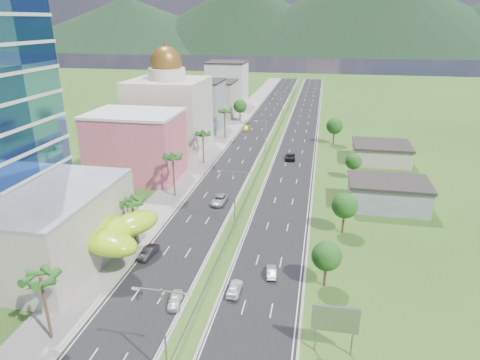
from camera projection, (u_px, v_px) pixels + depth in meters
The scene contains 39 objects.
ground at pixel (222, 256), 67.90m from camera, with size 500.00×500.00×0.00m, color #2D5119.
road_left at pixel (259, 125), 151.91m from camera, with size 11.00×260.00×0.04m, color black.
road_right at pixel (302, 127), 149.25m from camera, with size 11.00×260.00×0.04m, color black.
sidewalk_left at pixel (233, 124), 153.59m from camera, with size 7.00×260.00×0.12m, color gray.
median_guardrail at pixel (275, 137), 133.82m from camera, with size 0.10×216.06×0.76m.
streetlight_median_a at pixel (164, 325), 42.55m from camera, with size 6.04×0.25×11.00m.
streetlight_median_b at pixel (235, 194), 74.71m from camera, with size 6.04×0.25×11.00m.
streetlight_median_c at pixel (266, 136), 111.46m from camera, with size 6.04×0.25×11.00m.
streetlight_median_d at pixel (283, 105), 152.80m from camera, with size 6.04×0.25×11.00m.
streetlight_median_e at pixel (292, 86), 194.15m from camera, with size 6.04×0.25×11.00m.
mall_podium at pixel (12, 225), 66.14m from camera, with size 30.00×24.00×11.00m, color #AAA28C.
lime_canopy at pixel (90, 229), 66.02m from camera, with size 18.00×15.00×7.40m.
pink_shophouse at pixel (136, 147), 99.64m from camera, with size 20.00×15.00×15.00m, color #CC5363.
domed_building at pixel (169, 111), 119.41m from camera, with size 20.00×20.00×28.70m.
midrise_grey at pixel (198, 106), 143.38m from camera, with size 16.00×15.00×16.00m, color gray.
midrise_beige at pixel (214, 99), 164.13m from camera, with size 16.00×15.00×13.00m, color #AAA28C.
midrise_white at pixel (227, 84), 184.38m from camera, with size 16.00×15.00×18.00m, color silver.
billboard at pixel (335, 320), 46.77m from camera, with size 5.20×0.35×6.20m.
shed_near at pixel (388, 195), 85.00m from camera, with size 15.00×10.00×5.00m, color gray.
shed_far at pixel (381, 154), 112.32m from camera, with size 14.00×12.00×4.40m, color #AAA28C.
palm_tree_a at pixel (41, 280), 47.61m from camera, with size 3.60×3.60×9.10m.
palm_tree_b at pixel (132, 203), 70.00m from camera, with size 3.60×3.60×8.10m.
palm_tree_c at pixel (173, 158), 87.87m from camera, with size 3.60×3.60×9.60m.
palm_tree_d at pixel (203, 135), 109.34m from camera, with size 3.60×3.60×8.60m.
palm_tree_e at pixel (225, 113), 132.04m from camera, with size 3.60×3.60×9.40m.
leafy_tree_lfar at pixel (240, 106), 155.97m from camera, with size 4.90×4.90×8.05m.
leafy_tree_ra at pixel (327, 256), 58.77m from camera, with size 4.20×4.20×6.90m.
leafy_tree_rb at pixel (345, 206), 73.72m from camera, with size 4.55×4.55×7.47m.
leafy_tree_rc at pixel (353, 161), 99.19m from camera, with size 3.85×3.85×6.33m.
leafy_tree_rd at pixel (335, 126), 127.04m from camera, with size 4.90×4.90×8.05m.
mountain_ridge at pixel (368, 54), 470.68m from camera, with size 860.00×140.00×90.00m, color black, non-canonical shape.
car_white_near_left at pixel (175, 300), 56.17m from camera, with size 1.62×4.02×1.37m, color silver.
car_dark_left at pixel (148, 252), 67.48m from camera, with size 1.60×4.60×1.52m, color black.
car_silver_mid_left at pixel (219, 200), 87.06m from camera, with size 2.61×5.66×1.57m, color #96989D.
car_yellow_far_left at pixel (247, 128), 144.81m from camera, with size 1.86×4.58×1.33m, color yellow.
car_white_near_right at pixel (234, 288), 58.59m from camera, with size 1.75×4.34×1.48m, color white.
car_silver_right at pixel (271, 272), 62.58m from camera, with size 1.34×3.85×1.27m, color #B4B7BC.
car_dark_far_right at pixel (290, 156), 114.62m from camera, with size 2.57×5.57×1.55m, color black.
motorcycle at pixel (140, 292), 57.88m from camera, with size 0.54×1.80×1.15m, color black.
Camera 1 is at (14.04, -57.64, 35.29)m, focal length 32.00 mm.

